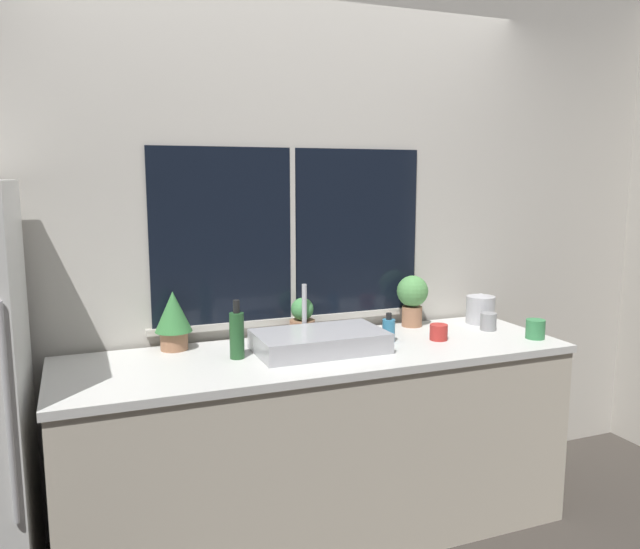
{
  "coord_description": "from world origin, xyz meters",
  "views": [
    {
      "loc": [
        -1.0,
        -2.19,
        1.66
      ],
      "look_at": [
        -0.0,
        0.34,
        1.23
      ],
      "focal_mm": 35.0,
      "sensor_mm": 36.0,
      "label": 1
    }
  ],
  "objects_px": {
    "potted_plant_center": "(302,319)",
    "bottle_tall": "(237,334)",
    "soap_bottle": "(389,330)",
    "mug_red": "(439,332)",
    "potted_plant_left": "(173,317)",
    "potted_plant_right": "(412,296)",
    "sink": "(319,341)",
    "kettle": "(480,309)",
    "mug_grey": "(488,322)",
    "mug_green": "(535,329)"
  },
  "relations": [
    {
      "from": "bottle_tall",
      "to": "mug_green",
      "type": "xyz_separation_m",
      "value": [
        1.43,
        -0.2,
        -0.06
      ]
    },
    {
      "from": "mug_grey",
      "to": "kettle",
      "type": "relative_size",
      "value": 0.55
    },
    {
      "from": "soap_bottle",
      "to": "kettle",
      "type": "height_order",
      "value": "kettle"
    },
    {
      "from": "mug_grey",
      "to": "mug_red",
      "type": "height_order",
      "value": "mug_grey"
    },
    {
      "from": "sink",
      "to": "mug_green",
      "type": "height_order",
      "value": "sink"
    },
    {
      "from": "potted_plant_right",
      "to": "bottle_tall",
      "type": "xyz_separation_m",
      "value": [
        -1.0,
        -0.24,
        -0.05
      ]
    },
    {
      "from": "soap_bottle",
      "to": "kettle",
      "type": "distance_m",
      "value": 0.66
    },
    {
      "from": "potted_plant_left",
      "to": "mug_grey",
      "type": "xyz_separation_m",
      "value": [
        1.55,
        -0.22,
        -0.11
      ]
    },
    {
      "from": "soap_bottle",
      "to": "mug_grey",
      "type": "xyz_separation_m",
      "value": [
        0.58,
        0.02,
        -0.01
      ]
    },
    {
      "from": "mug_grey",
      "to": "kettle",
      "type": "distance_m",
      "value": 0.16
    },
    {
      "from": "sink",
      "to": "mug_green",
      "type": "relative_size",
      "value": 6.24
    },
    {
      "from": "mug_green",
      "to": "kettle",
      "type": "distance_m",
      "value": 0.37
    },
    {
      "from": "mug_grey",
      "to": "kettle",
      "type": "bearing_deg",
      "value": 69.4
    },
    {
      "from": "potted_plant_left",
      "to": "sink",
      "type": "bearing_deg",
      "value": -23.27
    },
    {
      "from": "soap_bottle",
      "to": "bottle_tall",
      "type": "bearing_deg",
      "value": 179.98
    },
    {
      "from": "bottle_tall",
      "to": "mug_green",
      "type": "height_order",
      "value": "bottle_tall"
    },
    {
      "from": "kettle",
      "to": "sink",
      "type": "bearing_deg",
      "value": -169.5
    },
    {
      "from": "potted_plant_right",
      "to": "bottle_tall",
      "type": "height_order",
      "value": "potted_plant_right"
    },
    {
      "from": "bottle_tall",
      "to": "mug_grey",
      "type": "relative_size",
      "value": 2.89
    },
    {
      "from": "potted_plant_center",
      "to": "potted_plant_right",
      "type": "height_order",
      "value": "potted_plant_right"
    },
    {
      "from": "potted_plant_center",
      "to": "mug_green",
      "type": "bearing_deg",
      "value": -23.06
    },
    {
      "from": "potted_plant_left",
      "to": "mug_green",
      "type": "distance_m",
      "value": 1.72
    },
    {
      "from": "mug_green",
      "to": "mug_grey",
      "type": "height_order",
      "value": "mug_green"
    },
    {
      "from": "mug_grey",
      "to": "potted_plant_center",
      "type": "bearing_deg",
      "value": 166.73
    },
    {
      "from": "sink",
      "to": "mug_green",
      "type": "bearing_deg",
      "value": -9.83
    },
    {
      "from": "mug_red",
      "to": "kettle",
      "type": "relative_size",
      "value": 0.53
    },
    {
      "from": "potted_plant_center",
      "to": "mug_grey",
      "type": "bearing_deg",
      "value": -13.27
    },
    {
      "from": "soap_bottle",
      "to": "mug_green",
      "type": "bearing_deg",
      "value": -16.37
    },
    {
      "from": "potted_plant_left",
      "to": "kettle",
      "type": "height_order",
      "value": "potted_plant_left"
    },
    {
      "from": "kettle",
      "to": "potted_plant_left",
      "type": "bearing_deg",
      "value": 177.32
    },
    {
      "from": "potted_plant_left",
      "to": "potted_plant_center",
      "type": "height_order",
      "value": "potted_plant_left"
    },
    {
      "from": "mug_red",
      "to": "mug_green",
      "type": "bearing_deg",
      "value": -18.22
    },
    {
      "from": "sink",
      "to": "potted_plant_right",
      "type": "height_order",
      "value": "sink"
    },
    {
      "from": "potted_plant_center",
      "to": "bottle_tall",
      "type": "height_order",
      "value": "bottle_tall"
    },
    {
      "from": "potted_plant_center",
      "to": "bottle_tall",
      "type": "xyz_separation_m",
      "value": [
        -0.39,
        -0.24,
        0.02
      ]
    },
    {
      "from": "potted_plant_left",
      "to": "mug_green",
      "type": "xyz_separation_m",
      "value": [
        1.66,
        -0.44,
        -0.1
      ]
    },
    {
      "from": "potted_plant_center",
      "to": "mug_green",
      "type": "relative_size",
      "value": 2.1
    },
    {
      "from": "soap_bottle",
      "to": "mug_green",
      "type": "xyz_separation_m",
      "value": [
        0.69,
        -0.2,
        -0.01
      ]
    },
    {
      "from": "soap_bottle",
      "to": "mug_grey",
      "type": "relative_size",
      "value": 1.58
    },
    {
      "from": "potted_plant_left",
      "to": "potted_plant_right",
      "type": "distance_m",
      "value": 1.23
    },
    {
      "from": "sink",
      "to": "bottle_tall",
      "type": "distance_m",
      "value": 0.38
    },
    {
      "from": "mug_red",
      "to": "kettle",
      "type": "distance_m",
      "value": 0.46
    },
    {
      "from": "mug_grey",
      "to": "mug_red",
      "type": "distance_m",
      "value": 0.35
    },
    {
      "from": "potted_plant_center",
      "to": "kettle",
      "type": "xyz_separation_m",
      "value": [
        0.99,
        -0.08,
        -0.01
      ]
    },
    {
      "from": "soap_bottle",
      "to": "mug_red",
      "type": "relative_size",
      "value": 1.63
    },
    {
      "from": "potted_plant_center",
      "to": "mug_red",
      "type": "relative_size",
      "value": 2.27
    },
    {
      "from": "potted_plant_center",
      "to": "mug_red",
      "type": "distance_m",
      "value": 0.66
    },
    {
      "from": "potted_plant_left",
      "to": "potted_plant_right",
      "type": "height_order",
      "value": "same"
    },
    {
      "from": "mug_red",
      "to": "kettle",
      "type": "bearing_deg",
      "value": 28.95
    },
    {
      "from": "sink",
      "to": "bottle_tall",
      "type": "xyz_separation_m",
      "value": [
        -0.37,
        0.02,
        0.06
      ]
    }
  ]
}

